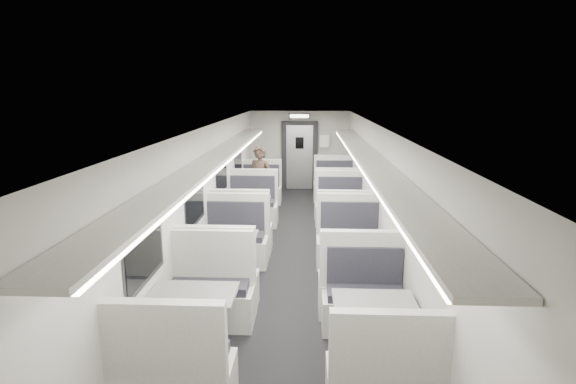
# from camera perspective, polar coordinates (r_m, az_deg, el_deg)

# --- Properties ---
(room) EXTENTS (3.24, 12.24, 2.64)m
(room) POSITION_cam_1_polar(r_m,az_deg,el_deg) (7.92, 0.62, -0.37)
(room) COLOR black
(room) RESTS_ON ground
(booth_left_a) EXTENTS (1.08, 2.20, 1.17)m
(booth_left_a) POSITION_cam_1_polar(r_m,az_deg,el_deg) (11.41, -3.83, -0.47)
(booth_left_a) COLOR beige
(booth_left_a) RESTS_ON room
(booth_left_b) EXTENTS (1.16, 2.35, 1.26)m
(booth_left_b) POSITION_cam_1_polar(r_m,az_deg,el_deg) (9.38, -5.25, -3.24)
(booth_left_b) COLOR beige
(booth_left_b) RESTS_ON room
(booth_left_c) EXTENTS (1.14, 2.31, 1.23)m
(booth_left_c) POSITION_cam_1_polar(r_m,az_deg,el_deg) (7.19, -7.79, -8.44)
(booth_left_c) COLOR beige
(booth_left_c) RESTS_ON room
(booth_left_d) EXTENTS (1.15, 2.34, 1.25)m
(booth_left_d) POSITION_cam_1_polar(r_m,az_deg,el_deg) (5.37, -11.83, -16.26)
(booth_left_d) COLOR beige
(booth_left_d) RESTS_ON room
(booth_right_a) EXTENTS (1.14, 2.31, 1.24)m
(booth_right_a) POSITION_cam_1_polar(r_m,az_deg,el_deg) (11.73, 6.13, -0.05)
(booth_right_a) COLOR beige
(booth_right_a) RESTS_ON room
(booth_right_b) EXTENTS (1.12, 2.27, 1.21)m
(booth_right_b) POSITION_cam_1_polar(r_m,az_deg,el_deg) (9.50, 6.95, -3.18)
(booth_right_b) COLOR beige
(booth_right_b) RESTS_ON room
(booth_right_c) EXTENTS (1.15, 2.32, 1.24)m
(booth_right_c) POSITION_cam_1_polar(r_m,az_deg,el_deg) (7.14, 8.44, -8.60)
(booth_right_c) COLOR beige
(booth_right_c) RESTS_ON room
(booth_right_d) EXTENTS (1.08, 2.20, 1.17)m
(booth_right_d) POSITION_cam_1_polar(r_m,az_deg,el_deg) (5.27, 10.76, -17.09)
(booth_right_d) COLOR beige
(booth_right_d) RESTS_ON room
(passenger) EXTENTS (0.75, 0.64, 1.74)m
(passenger) POSITION_cam_1_polar(r_m,az_deg,el_deg) (10.69, -3.60, 1.24)
(passenger) COLOR black
(passenger) RESTS_ON room
(window_a) EXTENTS (0.02, 1.18, 0.84)m
(window_a) POSITION_cam_1_polar(r_m,az_deg,el_deg) (11.36, -6.32, 4.34)
(window_a) COLOR black
(window_a) RESTS_ON room
(window_b) EXTENTS (0.02, 1.18, 0.84)m
(window_b) POSITION_cam_1_polar(r_m,az_deg,el_deg) (9.22, -8.40, 2.33)
(window_b) COLOR black
(window_b) RESTS_ON room
(window_c) EXTENTS (0.02, 1.18, 0.84)m
(window_c) POSITION_cam_1_polar(r_m,az_deg,el_deg) (7.12, -11.72, -0.89)
(window_c) COLOR black
(window_c) RESTS_ON room
(window_d) EXTENTS (0.02, 1.18, 0.84)m
(window_d) POSITION_cam_1_polar(r_m,az_deg,el_deg) (5.11, -17.75, -6.70)
(window_d) COLOR black
(window_d) RESTS_ON room
(luggage_rack_left) EXTENTS (0.46, 10.40, 0.09)m
(luggage_rack_left) POSITION_cam_1_polar(r_m,az_deg,el_deg) (7.63, -8.85, 4.46)
(luggage_rack_left) COLOR beige
(luggage_rack_left) RESTS_ON room
(luggage_rack_right) EXTENTS (0.46, 10.40, 0.09)m
(luggage_rack_right) POSITION_cam_1_polar(r_m,az_deg,el_deg) (7.55, 10.06, 4.32)
(luggage_rack_right) COLOR beige
(luggage_rack_right) RESTS_ON room
(vestibule_door) EXTENTS (1.10, 0.13, 2.10)m
(vestibule_door) POSITION_cam_1_polar(r_m,az_deg,el_deg) (13.78, 1.47, 4.58)
(vestibule_door) COLOR black
(vestibule_door) RESTS_ON room
(exit_sign) EXTENTS (0.62, 0.12, 0.16)m
(exit_sign) POSITION_cam_1_polar(r_m,az_deg,el_deg) (13.17, 1.46, 9.63)
(exit_sign) COLOR black
(exit_sign) RESTS_ON room
(wall_notice) EXTENTS (0.32, 0.02, 0.40)m
(wall_notice) POSITION_cam_1_polar(r_m,az_deg,el_deg) (13.71, 4.64, 6.44)
(wall_notice) COLOR white
(wall_notice) RESTS_ON room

